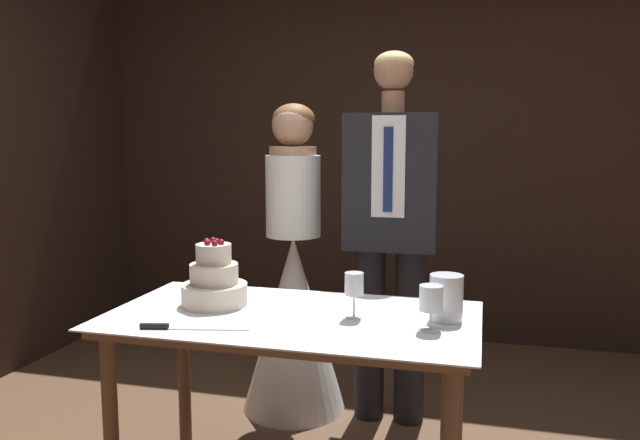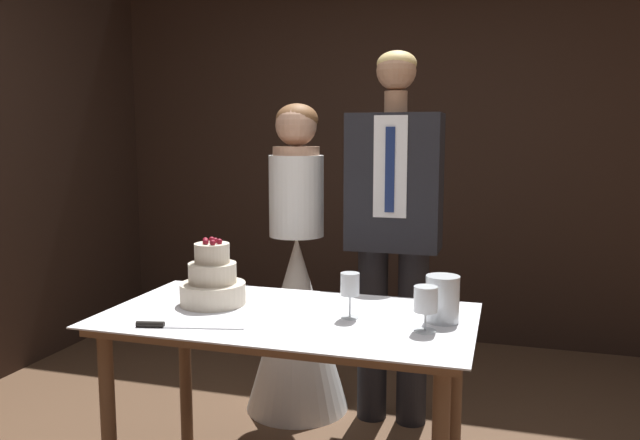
% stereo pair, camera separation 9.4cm
% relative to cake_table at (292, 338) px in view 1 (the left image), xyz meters
% --- Properties ---
extents(wall_back, '(4.43, 0.12, 2.93)m').
position_rel_cake_table_xyz_m(wall_back, '(0.03, 2.26, 0.80)').
color(wall_back, black).
rests_on(wall_back, ground_plane).
extents(cake_table, '(1.40, 0.76, 0.76)m').
position_rel_cake_table_xyz_m(cake_table, '(0.00, 0.00, 0.00)').
color(cake_table, brown).
rests_on(cake_table, ground_plane).
extents(tiered_cake, '(0.26, 0.26, 0.27)m').
position_rel_cake_table_xyz_m(tiered_cake, '(-0.34, 0.05, 0.19)').
color(tiered_cake, beige).
rests_on(tiered_cake, cake_table).
extents(cake_knife, '(0.38, 0.11, 0.02)m').
position_rel_cake_table_xyz_m(cake_knife, '(-0.35, -0.28, 0.10)').
color(cake_knife, silver).
rests_on(cake_knife, cake_table).
extents(wine_glass_near, '(0.08, 0.08, 0.16)m').
position_rel_cake_table_xyz_m(wine_glass_near, '(0.52, -0.06, 0.20)').
color(wine_glass_near, silver).
rests_on(wine_glass_near, cake_table).
extents(wine_glass_middle, '(0.07, 0.07, 0.17)m').
position_rel_cake_table_xyz_m(wine_glass_middle, '(0.24, 0.02, 0.21)').
color(wine_glass_middle, silver).
rests_on(wine_glass_middle, cake_table).
extents(hurricane_candle, '(0.12, 0.12, 0.17)m').
position_rel_cake_table_xyz_m(hurricane_candle, '(0.57, 0.07, 0.17)').
color(hurricane_candle, silver).
rests_on(hurricane_candle, cake_table).
extents(bride, '(0.54, 0.54, 1.60)m').
position_rel_cake_table_xyz_m(bride, '(-0.25, 0.84, -0.08)').
color(bride, white).
rests_on(bride, ground_plane).
extents(groom, '(0.45, 0.25, 1.84)m').
position_rel_cake_table_xyz_m(groom, '(0.25, 0.84, 0.35)').
color(groom, black).
rests_on(groom, ground_plane).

